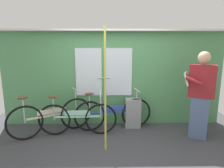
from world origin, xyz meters
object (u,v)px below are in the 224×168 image
(bicycle_near_door, at_px, (113,114))
(bicycle_by_pole, at_px, (52,117))
(trash_bin_by_wall, at_px, (133,113))
(passenger_reading_newspaper, at_px, (200,94))
(bicycle_leaning_behind, at_px, (77,118))
(handrail_pole, at_px, (105,91))

(bicycle_near_door, relative_size, bicycle_by_pole, 1.10)
(trash_bin_by_wall, bearing_deg, passenger_reading_newspaper, -24.59)
(bicycle_by_pole, bearing_deg, bicycle_near_door, -19.69)
(bicycle_near_door, xyz_separation_m, passenger_reading_newspaper, (1.72, -0.44, 0.56))
(bicycle_near_door, distance_m, trash_bin_by_wall, 0.48)
(bicycle_leaning_behind, relative_size, passenger_reading_newspaper, 0.94)
(bicycle_near_door, xyz_separation_m, handrail_pole, (-0.16, -0.87, 0.72))
(bicycle_leaning_behind, height_order, handrail_pole, handrail_pole)
(passenger_reading_newspaper, distance_m, trash_bin_by_wall, 1.51)
(bicycle_near_door, bearing_deg, trash_bin_by_wall, 6.59)
(bicycle_by_pole, distance_m, trash_bin_by_wall, 1.81)
(bicycle_near_door, bearing_deg, bicycle_leaning_behind, -170.86)
(bicycle_by_pole, bearing_deg, bicycle_leaning_behind, -33.67)
(passenger_reading_newspaper, bearing_deg, trash_bin_by_wall, 2.79)
(passenger_reading_newspaper, height_order, trash_bin_by_wall, passenger_reading_newspaper)
(bicycle_leaning_behind, relative_size, bicycle_by_pole, 1.05)
(bicycle_near_door, relative_size, passenger_reading_newspaper, 0.99)
(bicycle_by_pole, xyz_separation_m, handrail_pole, (1.15, -0.65, 0.71))
(bicycle_near_door, xyz_separation_m, bicycle_by_pole, (-1.31, -0.22, 0.01))
(bicycle_leaning_behind, distance_m, handrail_pole, 1.13)
(bicycle_leaning_behind, height_order, passenger_reading_newspaper, passenger_reading_newspaper)
(bicycle_leaning_behind, distance_m, bicycle_by_pole, 0.55)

